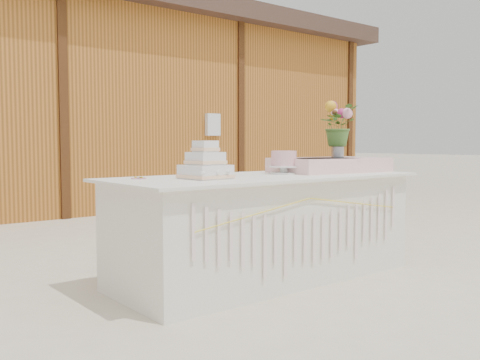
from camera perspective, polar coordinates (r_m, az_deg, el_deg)
name	(u,v)px	position (r m, az deg, el deg)	size (l,w,h in m)	color
ground	(265,278)	(4.09, 2.69, -10.36)	(80.00, 80.00, 0.00)	beige
barn	(16,101)	(9.35, -22.79, 7.76)	(12.60, 4.60, 3.30)	#AE6624
cake_table	(266,227)	(4.00, 2.76, -4.99)	(2.40, 1.00, 0.77)	silver
wedding_cake	(205,166)	(3.59, -3.71, 1.51)	(0.31, 0.31, 0.26)	silver
pink_cake_stand	(284,161)	(4.16, 4.69, 2.03)	(0.25, 0.25, 0.18)	white
satin_runner	(330,165)	(4.50, 9.55, 1.61)	(0.94, 0.54, 0.12)	beige
flower_vase	(338,149)	(4.57, 10.38, 3.27)	(0.10, 0.10, 0.14)	#ABABAF
bouquet	(338,120)	(4.58, 10.41, 6.34)	(0.31, 0.27, 0.35)	#426B2B
loose_flowers	(143,179)	(3.51, -10.33, 0.11)	(0.13, 0.31, 0.02)	pink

